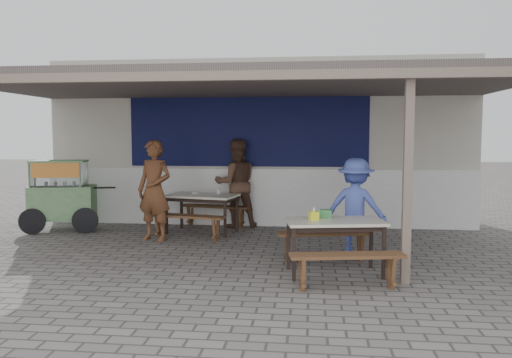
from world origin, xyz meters
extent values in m
plane|color=slate|center=(0.00, 0.00, 0.00)|extent=(60.00, 60.00, 0.00)
cube|color=beige|center=(0.00, 3.60, 1.75)|extent=(9.00, 1.20, 3.50)
cube|color=white|center=(0.00, 2.97, 0.60)|extent=(9.00, 0.10, 1.20)
cube|color=#0E0E42|center=(-0.20, 2.98, 2.05)|extent=(5.00, 0.03, 1.60)
cube|color=#544B48|center=(0.00, 1.00, 2.75)|extent=(9.00, 4.20, 0.12)
cube|color=#7F6D60|center=(0.00, -1.05, 2.65)|extent=(9.00, 0.12, 0.12)
cube|color=#7F6D60|center=(2.35, -0.90, 1.35)|extent=(0.11, 0.11, 2.70)
cube|color=beige|center=(-0.97, 2.07, 0.73)|extent=(1.46, 1.02, 0.04)
cube|color=black|center=(-0.97, 2.07, 0.67)|extent=(1.34, 0.90, 0.06)
cube|color=black|center=(-1.63, 1.88, 0.35)|extent=(0.05, 0.05, 0.71)
cube|color=black|center=(-0.45, 1.63, 0.35)|extent=(0.05, 0.05, 0.71)
cube|color=black|center=(-1.50, 2.51, 0.35)|extent=(0.05, 0.05, 0.71)
cube|color=black|center=(-0.31, 2.26, 0.35)|extent=(0.05, 0.05, 0.71)
cube|color=brown|center=(-1.11, 1.42, 0.43)|extent=(1.46, 0.56, 0.04)
cube|color=brown|center=(-1.66, 1.53, 0.21)|extent=(0.11, 0.28, 0.41)
cube|color=brown|center=(-0.55, 1.31, 0.21)|extent=(0.11, 0.28, 0.41)
cube|color=brown|center=(-0.84, 2.72, 0.43)|extent=(1.46, 0.56, 0.04)
cube|color=brown|center=(-1.39, 2.84, 0.21)|extent=(0.11, 0.28, 0.41)
cube|color=brown|center=(-0.28, 2.61, 0.21)|extent=(0.11, 0.28, 0.41)
cube|color=beige|center=(1.46, -0.60, 0.73)|extent=(1.41, 0.91, 0.04)
cube|color=black|center=(1.46, -0.60, 0.67)|extent=(1.29, 0.79, 0.06)
cube|color=black|center=(0.92, -0.98, 0.35)|extent=(0.05, 0.05, 0.71)
cube|color=black|center=(2.09, -0.78, 0.35)|extent=(0.05, 0.05, 0.71)
cube|color=black|center=(0.82, -0.42, 0.35)|extent=(0.05, 0.05, 0.71)
cube|color=black|center=(2.00, -0.22, 0.35)|extent=(0.05, 0.05, 0.71)
cube|color=brown|center=(1.58, -1.28, 0.43)|extent=(1.44, 0.52, 0.04)
cube|color=brown|center=(1.03, -1.38, 0.21)|extent=(0.10, 0.28, 0.41)
cube|color=brown|center=(2.13, -1.19, 0.21)|extent=(0.10, 0.28, 0.41)
cube|color=brown|center=(1.34, 0.08, 0.43)|extent=(1.44, 0.52, 0.04)
cube|color=brown|center=(0.79, -0.01, 0.21)|extent=(0.10, 0.28, 0.41)
cube|color=brown|center=(1.88, 0.18, 0.21)|extent=(0.10, 0.28, 0.41)
cube|color=#72A06B|center=(-3.78, 1.98, 0.58)|extent=(1.32, 0.89, 0.63)
cube|color=#72A06B|center=(-3.78, 1.98, 0.25)|extent=(1.27, 0.84, 0.04)
cylinder|color=black|center=(-4.18, 1.54, 0.25)|extent=(0.50, 0.16, 0.50)
cylinder|color=black|center=(-3.22, 1.76, 0.25)|extent=(0.50, 0.16, 0.50)
cube|color=silver|center=(-3.82, 1.97, 1.14)|extent=(1.08, 0.75, 0.49)
cube|color=#72A06B|center=(-3.82, 1.97, 1.39)|extent=(1.13, 0.79, 0.04)
cube|color=#E93F36|center=(-3.76, 1.69, 1.23)|extent=(0.88, 0.22, 0.29)
cylinder|color=black|center=(-3.08, 2.15, 0.85)|extent=(0.62, 0.18, 0.04)
imported|color=brown|center=(-1.67, 1.30, 0.91)|extent=(0.76, 0.60, 1.82)
imported|color=brown|center=(-0.40, 2.75, 0.91)|extent=(1.06, 0.93, 1.83)
imported|color=#4A5CBA|center=(1.83, 0.50, 0.77)|extent=(1.12, 0.83, 1.54)
cube|color=yellow|center=(1.17, -0.61, 0.81)|extent=(0.15, 0.15, 0.12)
cube|color=#35783F|center=(1.34, -0.42, 0.81)|extent=(0.18, 0.13, 0.11)
cylinder|color=beige|center=(-0.68, 2.24, 0.80)|extent=(0.09, 0.09, 0.10)
imported|color=white|center=(-1.14, 2.20, 0.77)|extent=(0.20, 0.20, 0.04)
camera|label=1|loc=(1.13, -7.37, 1.90)|focal=35.00mm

